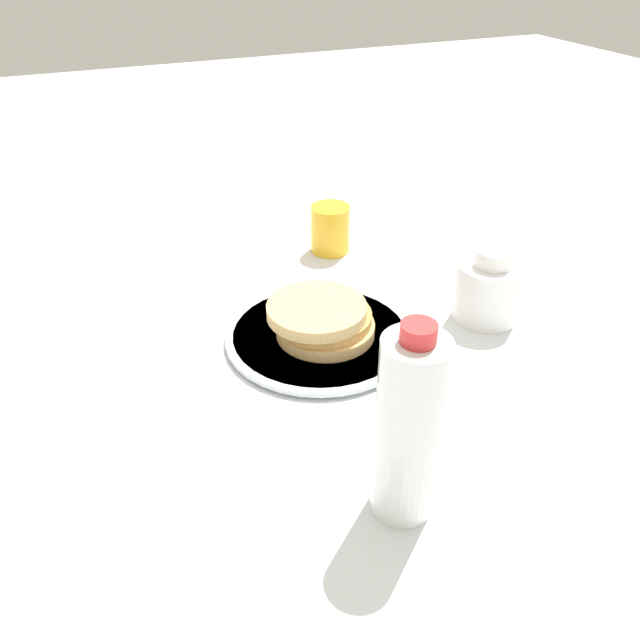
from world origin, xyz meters
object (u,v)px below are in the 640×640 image
at_px(plate, 320,335).
at_px(cream_jug, 488,289).
at_px(water_bottle_near, 408,429).
at_px(pancake_stack, 321,319).
at_px(juice_glass, 330,229).

distance_m(plate, cream_jug, 0.26).
relative_size(plate, cream_jug, 2.39).
bearing_deg(water_bottle_near, pancake_stack, 172.58).
bearing_deg(water_bottle_near, juice_glass, 163.62).
bearing_deg(water_bottle_near, cream_jug, 132.33).
relative_size(pancake_stack, juice_glass, 1.78).
distance_m(juice_glass, cream_jug, 0.32).
distance_m(pancake_stack, water_bottle_near, 0.31).
height_order(pancake_stack, water_bottle_near, water_bottle_near).
bearing_deg(cream_jug, pancake_stack, -98.97).
bearing_deg(plate, pancake_stack, 23.28).
distance_m(pancake_stack, juice_glass, 0.28).
xyz_separation_m(plate, water_bottle_near, (0.30, -0.04, 0.10)).
xyz_separation_m(plate, juice_glass, (-0.25, 0.12, 0.04)).
bearing_deg(pancake_stack, cream_jug, 81.03).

